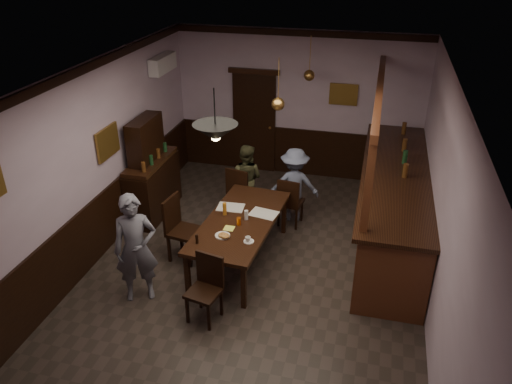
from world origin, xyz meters
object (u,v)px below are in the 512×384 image
(person_seated_left, at_px, (246,179))
(pendant_iron, at_px, (216,133))
(person_standing, at_px, (136,249))
(pendant_brass_far, at_px, (309,76))
(dining_table, at_px, (240,223))
(soda_can, at_px, (239,221))
(coffee_cup, at_px, (248,239))
(pendant_brass_mid, at_px, (278,104))
(chair_far_right, at_px, (290,200))
(chair_near, at_px, (207,285))
(chair_far_left, at_px, (240,191))
(chair_side, at_px, (179,226))
(bar_counter, at_px, (393,200))
(sideboard, at_px, (151,177))
(person_seated_right, at_px, (294,185))

(person_seated_left, height_order, pendant_iron, pendant_iron)
(person_standing, distance_m, pendant_brass_far, 4.51)
(dining_table, height_order, soda_can, soda_can)
(person_standing, relative_size, coffee_cup, 20.15)
(soda_can, distance_m, pendant_brass_mid, 1.87)
(chair_far_right, bearing_deg, chair_near, 84.59)
(chair_far_left, height_order, chair_side, chair_side)
(chair_near, distance_m, pendant_brass_far, 4.48)
(person_seated_left, xyz_separation_m, bar_counter, (2.58, -0.16, -0.00))
(person_seated_left, xyz_separation_m, sideboard, (-1.62, -0.50, 0.08))
(soda_can, bearing_deg, dining_table, 98.96)
(chair_far_right, height_order, person_seated_right, person_seated_right)
(person_seated_left, distance_m, pendant_iron, 2.99)
(dining_table, relative_size, chair_near, 2.43)
(chair_side, bearing_deg, sideboard, 48.67)
(chair_far_right, height_order, pendant_brass_far, pendant_brass_far)
(sideboard, xyz_separation_m, bar_counter, (4.20, 0.33, -0.08))
(dining_table, distance_m, chair_far_right, 1.36)
(chair_far_left, height_order, sideboard, sideboard)
(chair_far_left, height_order, pendant_brass_mid, pendant_brass_mid)
(dining_table, distance_m, chair_side, 0.96)
(chair_far_right, xyz_separation_m, sideboard, (-2.49, -0.15, 0.23))
(dining_table, distance_m, chair_far_left, 1.36)
(soda_can, distance_m, pendant_iron, 1.76)
(person_seated_left, xyz_separation_m, pendant_brass_far, (0.89, 1.16, 1.64))
(dining_table, relative_size, chair_far_right, 2.47)
(person_seated_right, xyz_separation_m, soda_can, (-0.54, -1.66, 0.13))
(coffee_cup, relative_size, bar_counter, 0.02)
(person_seated_left, bearing_deg, chair_near, 102.42)
(chair_near, bearing_deg, pendant_brass_mid, 90.75)
(chair_near, bearing_deg, pendant_iron, 98.76)
(chair_side, relative_size, bar_counter, 0.23)
(pendant_brass_mid, bearing_deg, chair_far_left, 153.91)
(chair_far_left, bearing_deg, chair_side, 81.21)
(person_standing, bearing_deg, person_seated_right, 31.04)
(coffee_cup, xyz_separation_m, sideboard, (-2.23, 1.65, -0.07))
(bar_counter, height_order, pendant_brass_far, pendant_brass_far)
(chair_far_left, xyz_separation_m, pendant_brass_far, (0.93, 1.44, 1.75))
(dining_table, relative_size, chair_side, 2.16)
(person_seated_right, relative_size, bar_counter, 0.29)
(soda_can, bearing_deg, person_seated_left, 101.71)
(dining_table, distance_m, bar_counter, 2.66)
(person_standing, height_order, pendant_brass_mid, pendant_brass_mid)
(chair_side, bearing_deg, person_seated_left, -10.94)
(chair_side, bearing_deg, soda_can, -82.27)
(bar_counter, bearing_deg, chair_side, -154.28)
(chair_side, height_order, person_seated_right, person_seated_right)
(person_seated_left, bearing_deg, person_seated_right, -176.68)
(dining_table, distance_m, pendant_iron, 1.93)
(chair_near, bearing_deg, person_standing, -176.33)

